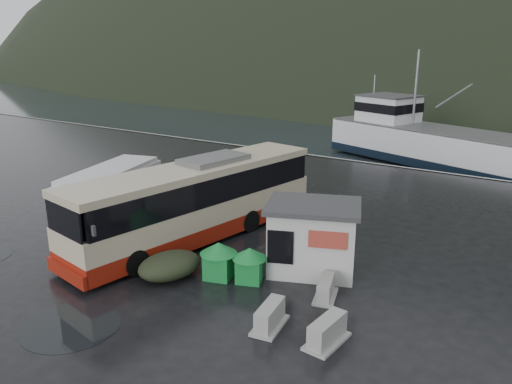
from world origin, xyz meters
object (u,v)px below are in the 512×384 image
Objects in this scene: white_van at (114,221)px; fishing_trawler at (438,149)px; dome_tent at (170,277)px; waste_bin_left at (250,281)px; jersey_barrier_b at (325,298)px; coach_bus at (199,237)px; jersey_barrier_a at (270,327)px; ticket_kiosk at (311,270)px; waste_bin_right at (219,277)px; jersey_barrier_c at (327,343)px.

fishing_trawler is (9.05, 27.45, 0.00)m from white_van.
waste_bin_left is at bearing 28.23° from dome_tent.
white_van is 4.57× the size of jersey_barrier_b.
white_van is at bearing 169.78° from waste_bin_left.
dome_tent is 1.73× the size of jersey_barrier_b.
jersey_barrier_a is (6.81, -4.67, 0.00)m from coach_bus.
ticket_kiosk is 0.15× the size of fishing_trawler.
waste_bin_right is at bearing -30.93° from coach_bus.
waste_bin_right reaches higher than jersey_barrier_a.
dome_tent is 1.60× the size of jersey_barrier_a.
ticket_kiosk is at bearing -66.82° from fishing_trawler.
white_van reaches higher than jersey_barrier_c.
jersey_barrier_c is (8.71, -4.47, 0.00)m from coach_bus.
coach_bus is 8.25m from jersey_barrier_a.
white_van is 4.08× the size of jersey_barrier_c.
coach_bus is at bearing 114.66° from dome_tent.
jersey_barrier_a is 2.77m from jersey_barrier_b.
waste_bin_right is at bearing 151.40° from jersey_barrier_a.
jersey_barrier_c is (13.76, -3.83, 0.00)m from white_van.
jersey_barrier_b is 0.89× the size of jersey_barrier_c.
coach_bus is at bearing -79.54° from fishing_trawler.
waste_bin_right is at bearing 33.90° from dome_tent.
jersey_barrier_c is (1.26, -2.50, 0.00)m from jersey_barrier_b.
jersey_barrier_a is 31.59m from fishing_trawler.
waste_bin_right is at bearing -160.56° from waste_bin_left.
waste_bin_left is at bearing -172.54° from jersey_barrier_b.
fishing_trawler reaches higher than jersey_barrier_c.
waste_bin_right is at bearing 162.45° from jersey_barrier_c.
coach_bus is 0.55× the size of fishing_trawler.
ticket_kiosk is at bearing 43.05° from waste_bin_right.
fishing_trawler is at bearing 98.57° from jersey_barrier_c.
ticket_kiosk is (4.25, 3.56, 0.00)m from dome_tent.
ticket_kiosk is (11.06, 0.38, 0.00)m from white_van.
jersey_barrier_a is at bearing -103.29° from jersey_barrier_b.
coach_bus reaches higher than jersey_barrier_b.
dome_tent is 6.98m from jersey_barrier_c.
white_van is at bearing 155.02° from dome_tent.
waste_bin_left is 0.38× the size of ticket_kiosk.
dome_tent is 5.98m from jersey_barrier_b.
coach_bus is 27.09m from fishing_trawler.
ticket_kiosk is 2.24m from jersey_barrier_b.
jersey_barrier_b is at bearing 7.46° from waste_bin_left.
waste_bin_left is 0.06× the size of fishing_trawler.
white_van is at bearing -89.31° from fishing_trawler.
waste_bin_right is (-1.15, -0.41, 0.00)m from waste_bin_left.
coach_bus reaches higher than ticket_kiosk.
jersey_barrier_c is at bearing 5.93° from jersey_barrier_a.
dome_tent is at bearing -75.25° from fishing_trawler.
waste_bin_right reaches higher than waste_bin_left.
white_van is 0.28× the size of fishing_trawler.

